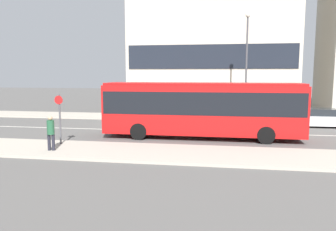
{
  "coord_description": "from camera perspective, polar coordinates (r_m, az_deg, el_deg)",
  "views": [
    {
      "loc": [
        4.75,
        -21.05,
        3.78
      ],
      "look_at": [
        1.59,
        -1.67,
        1.26
      ],
      "focal_mm": 35.0,
      "sensor_mm": 36.0,
      "label": 1
    }
  ],
  "objects": [
    {
      "name": "ground_plane",
      "position": [
        21.9,
        -3.4,
        -2.63
      ],
      "size": [
        120.0,
        120.0,
        0.0
      ],
      "primitive_type": "plane",
      "color": "#595654"
    },
    {
      "name": "apartment_block_left_tower",
      "position": [
        34.23,
        7.72,
        17.15
      ],
      "size": [
        16.06,
        6.39,
        19.33
      ],
      "color": "beige",
      "rests_on": "ground_plane"
    },
    {
      "name": "lane_centerline",
      "position": [
        21.9,
        -3.4,
        -2.62
      ],
      "size": [
        41.8,
        0.16,
        0.01
      ],
      "color": "silver",
      "rests_on": "ground_plane"
    },
    {
      "name": "parked_car_0",
      "position": [
        25.74,
        24.78,
        -0.4
      ],
      "size": [
        4.52,
        1.73,
        1.3
      ],
      "color": "silver",
      "rests_on": "ground_plane"
    },
    {
      "name": "pedestrian_near_stop",
      "position": [
        16.52,
        -19.75,
        -2.53
      ],
      "size": [
        0.35,
        0.34,
        1.67
      ],
      "rotation": [
        0.0,
        0.0,
        0.16
      ],
      "color": "#23232D",
      "rests_on": "sidewalk_near"
    },
    {
      "name": "city_bus",
      "position": [
        19.21,
        5.88,
        1.57
      ],
      "size": [
        11.45,
        2.48,
        3.24
      ],
      "rotation": [
        0.0,
        0.0,
        -0.07
      ],
      "color": "red",
      "rests_on": "ground_plane"
    },
    {
      "name": "sidewalk_far",
      "position": [
        27.95,
        -0.6,
        -0.32
      ],
      "size": [
        44.0,
        3.5,
        0.13
      ],
      "color": "#B2A899",
      "rests_on": "ground_plane"
    },
    {
      "name": "sidewalk_near",
      "position": [
        15.98,
        -8.34,
        -6.2
      ],
      "size": [
        44.0,
        3.5,
        0.13
      ],
      "color": "#B2A899",
      "rests_on": "ground_plane"
    },
    {
      "name": "bus_stop_sign",
      "position": [
        17.81,
        -18.35,
        0.05
      ],
      "size": [
        0.44,
        0.12,
        2.58
      ],
      "color": "#4C4C51",
      "rests_on": "sidewalk_near"
    },
    {
      "name": "street_lamp",
      "position": [
        26.45,
        13.54,
        9.88
      ],
      "size": [
        0.36,
        0.36,
        8.25
      ],
      "color": "#4C4C51",
      "rests_on": "sidewalk_far"
    }
  ]
}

